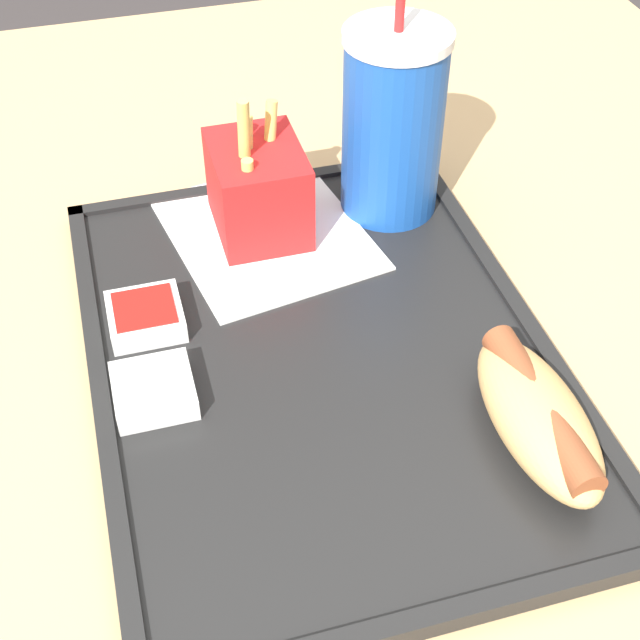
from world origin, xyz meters
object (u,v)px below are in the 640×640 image
object	(u,v)px
fries_carton	(258,189)
sauce_cup_ketchup	(146,316)
hot_dog_far	(538,415)
soda_cup	(393,123)
sauce_cup_mayo	(154,390)

from	to	relation	value
fries_carton	sauce_cup_ketchup	xyz separation A→B (m)	(0.09, -0.10, -0.03)
hot_dog_far	soda_cup	bearing A→B (deg)	-178.46
soda_cup	sauce_cup_ketchup	bearing A→B (deg)	-66.63
hot_dog_far	sauce_cup_ketchup	xyz separation A→B (m)	(-0.17, -0.22, -0.01)
hot_dog_far	fries_carton	distance (m)	0.28
soda_cup	hot_dog_far	size ratio (longest dim) A/B	1.36
sauce_cup_ketchup	soda_cup	bearing A→B (deg)	113.37
soda_cup	sauce_cup_mayo	bearing A→B (deg)	-52.97
fries_carton	soda_cup	bearing A→B (deg)	91.81
soda_cup	fries_carton	size ratio (longest dim) A/B	1.51
hot_dog_far	sauce_cup_ketchup	size ratio (longest dim) A/B	2.65
hot_dog_far	fries_carton	world-z (taller)	fries_carton
hot_dog_far	sauce_cup_mayo	distance (m)	0.25
sauce_cup_ketchup	fries_carton	bearing A→B (deg)	130.66
fries_carton	sauce_cup_ketchup	bearing A→B (deg)	-49.34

